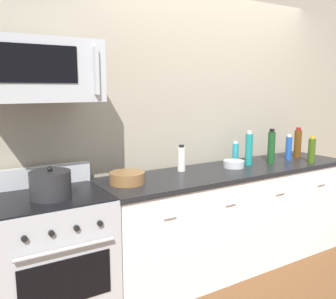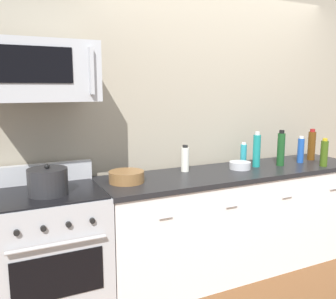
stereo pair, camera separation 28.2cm
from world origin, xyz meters
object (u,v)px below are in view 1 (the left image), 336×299
at_px(microwave, 40,71).
at_px(bottle_wine_amber, 298,143).
at_px(bottle_olive_oil, 312,150).
at_px(bottle_wine_green, 271,147).
at_px(bottle_soda_blue, 288,148).
at_px(stockpot, 50,185).
at_px(bottle_sparkling_teal, 249,149).
at_px(bowl_wooden_salad, 127,177).
at_px(bowl_steel_prep, 234,164).
at_px(bottle_dish_soap, 235,153).
at_px(bottle_vinegar_white, 181,159).
at_px(range_oven, 53,258).

bearing_deg(microwave, bottle_wine_amber, 0.14).
relative_size(bottle_olive_oil, bottle_wine_green, 0.78).
bearing_deg(bottle_soda_blue, stockpot, -178.69).
distance_m(bottle_sparkling_teal, bowl_wooden_salad, 1.27).
distance_m(bottle_olive_oil, stockpot, 2.45).
xyz_separation_m(bowl_steel_prep, stockpot, (-1.67, -0.08, 0.06)).
height_order(bottle_dish_soap, bottle_wine_green, bottle_wine_green).
bearing_deg(bottle_wine_amber, bottle_vinegar_white, 175.70).
height_order(bottle_olive_oil, bottle_vinegar_white, bottle_olive_oil).
bearing_deg(bottle_sparkling_teal, stockpot, -177.29).
distance_m(microwave, bottle_wine_amber, 2.66).
distance_m(bottle_wine_amber, stockpot, 2.58).
relative_size(bottle_olive_oil, stockpot, 0.98).
xyz_separation_m(bottle_dish_soap, bowl_wooden_salad, (-1.22, -0.14, -0.05)).
height_order(bowl_steel_prep, stockpot, stockpot).
height_order(bottle_wine_green, bowl_wooden_salad, bottle_wine_green).
bearing_deg(bottle_wine_green, range_oven, 179.37).
bearing_deg(bottle_dish_soap, bottle_vinegar_white, -179.18).
distance_m(range_oven, bowl_wooden_salad, 0.77).
bearing_deg(bottle_vinegar_white, bottle_sparkling_teal, -10.06).
bearing_deg(range_oven, bowl_steel_prep, 0.80).
relative_size(bottle_soda_blue, bottle_vinegar_white, 1.12).
bearing_deg(bottle_wine_amber, stockpot, -177.68).
xyz_separation_m(bottle_dish_soap, bowl_steel_prep, (-0.15, -0.14, -0.07)).
bearing_deg(microwave, range_oven, -90.29).
bearing_deg(bottle_soda_blue, bottle_wine_green, -175.04).
height_order(bottle_vinegar_white, bottle_wine_amber, bottle_wine_amber).
xyz_separation_m(range_oven, bottle_soda_blue, (2.37, 0.00, 0.57)).
bearing_deg(bottle_soda_blue, bowl_wooden_salad, 179.25).
height_order(microwave, stockpot, microwave).
relative_size(bottle_soda_blue, bottle_wine_green, 0.78).
xyz_separation_m(range_oven, microwave, (0.00, 0.04, 1.28)).
height_order(microwave, bottle_wine_amber, microwave).
distance_m(range_oven, bottle_sparkling_teal, 1.96).
bearing_deg(range_oven, bottle_dish_soap, 5.20).
distance_m(microwave, bottle_dish_soap, 1.96).
bearing_deg(range_oven, bottle_wine_green, -0.63).
relative_size(bottle_soda_blue, bottle_sparkling_teal, 0.80).
distance_m(bottle_wine_green, bowl_steel_prep, 0.45).
xyz_separation_m(microwave, stockpot, (-0.00, -0.10, -0.74)).
bearing_deg(bottle_dish_soap, bottle_sparkling_teal, -69.79).
relative_size(range_oven, stockpot, 3.99).
bearing_deg(bottle_sparkling_teal, bottle_soda_blue, -3.80).
xyz_separation_m(bottle_soda_blue, bottle_vinegar_white, (-1.19, 0.16, -0.01)).
height_order(bottle_vinegar_white, bottle_dish_soap, bottle_vinegar_white).
distance_m(microwave, bottle_soda_blue, 2.47).
height_order(bottle_soda_blue, bottle_sparkling_teal, bottle_sparkling_teal).
bearing_deg(range_oven, bottle_sparkling_teal, 1.07).
height_order(bottle_vinegar_white, bottle_wine_green, bottle_wine_green).
distance_m(microwave, bottle_wine_green, 2.20).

